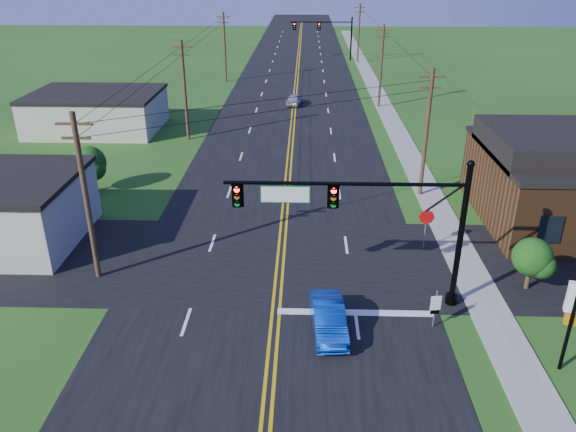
{
  "coord_description": "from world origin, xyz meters",
  "views": [
    {
      "loc": [
        1.47,
        -15.62,
        15.6
      ],
      "look_at": [
        0.66,
        10.0,
        3.73
      ],
      "focal_mm": 35.0,
      "sensor_mm": 36.0,
      "label": 1
    }
  ],
  "objects_px": {
    "route_sign": "(435,306)",
    "stop_sign": "(426,221)",
    "signal_mast_far": "(325,31)",
    "blue_car": "(329,319)",
    "signal_mast_main": "(366,215)"
  },
  "relations": [
    {
      "from": "route_sign",
      "to": "stop_sign",
      "type": "height_order",
      "value": "stop_sign"
    },
    {
      "from": "signal_mast_main",
      "to": "route_sign",
      "type": "height_order",
      "value": "signal_mast_main"
    },
    {
      "from": "blue_car",
      "to": "stop_sign",
      "type": "relative_size",
      "value": 1.63
    },
    {
      "from": "signal_mast_far",
      "to": "signal_mast_main",
      "type": "bearing_deg",
      "value": -90.08
    },
    {
      "from": "signal_mast_far",
      "to": "stop_sign",
      "type": "bearing_deg",
      "value": -86.49
    },
    {
      "from": "signal_mast_main",
      "to": "route_sign",
      "type": "distance_m",
      "value": 5.2
    },
    {
      "from": "route_sign",
      "to": "stop_sign",
      "type": "xyz_separation_m",
      "value": [
        1.0,
        7.74,
        0.65
      ]
    },
    {
      "from": "signal_mast_main",
      "to": "blue_car",
      "type": "xyz_separation_m",
      "value": [
        -1.69,
        -2.46,
        -4.08
      ]
    },
    {
      "from": "signal_mast_main",
      "to": "blue_car",
      "type": "relative_size",
      "value": 2.76
    },
    {
      "from": "route_sign",
      "to": "blue_car",
      "type": "bearing_deg",
      "value": 177.87
    },
    {
      "from": "signal_mast_main",
      "to": "signal_mast_far",
      "type": "height_order",
      "value": "same"
    },
    {
      "from": "stop_sign",
      "to": "route_sign",
      "type": "bearing_deg",
      "value": -91.47
    },
    {
      "from": "signal_mast_far",
      "to": "stop_sign",
      "type": "height_order",
      "value": "signal_mast_far"
    },
    {
      "from": "signal_mast_main",
      "to": "route_sign",
      "type": "bearing_deg",
      "value": -32.53
    },
    {
      "from": "signal_mast_far",
      "to": "blue_car",
      "type": "height_order",
      "value": "signal_mast_far"
    }
  ]
}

